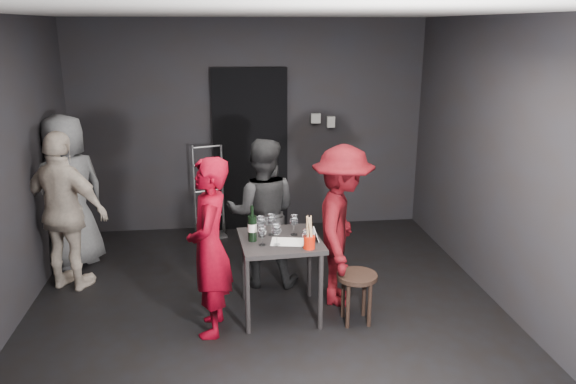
{
  "coord_description": "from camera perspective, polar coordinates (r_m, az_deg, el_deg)",
  "views": [
    {
      "loc": [
        -0.36,
        -4.65,
        2.6
      ],
      "look_at": [
        0.23,
        0.25,
        1.13
      ],
      "focal_mm": 35.0,
      "sensor_mm": 36.0,
      "label": 1
    }
  ],
  "objects": [
    {
      "name": "wallbox_lower",
      "position": [
        7.34,
        4.38,
        7.12
      ],
      "size": [
        0.1,
        0.06,
        0.14
      ],
      "primitive_type": "cube",
      "color": "#B7B7B2",
      "rests_on": "wall_back"
    },
    {
      "name": "server_red",
      "position": [
        4.83,
        -7.99,
        -5.21
      ],
      "size": [
        0.43,
        0.63,
        1.64
      ],
      "primitive_type": "imported",
      "rotation": [
        0.0,
        0.0,
        -1.64
      ],
      "color": "maroon",
      "rests_on": "floor"
    },
    {
      "name": "breadstick_cup",
      "position": [
        4.82,
        2.18,
        -4.19
      ],
      "size": [
        0.1,
        0.1,
        0.31
      ],
      "rotation": [
        0.0,
        0.0,
        0.14
      ],
      "color": "red",
      "rests_on": "tasting_table"
    },
    {
      "name": "wine_glass_b",
      "position": [
        5.11,
        -2.71,
        -3.41
      ],
      "size": [
        0.1,
        0.1,
        0.21
      ],
      "primitive_type": null,
      "rotation": [
        0.0,
        0.0,
        -0.27
      ],
      "color": "white",
      "rests_on": "tasting_table"
    },
    {
      "name": "woman_black",
      "position": [
        5.72,
        -2.62,
        -1.95
      ],
      "size": [
        0.82,
        0.53,
        1.57
      ],
      "primitive_type": "imported",
      "rotation": [
        0.0,
        0.0,
        2.98
      ],
      "color": "black",
      "rests_on": "floor"
    },
    {
      "name": "bystander_grey",
      "position": [
        6.54,
        -21.5,
        0.98
      ],
      "size": [
        1.05,
        1.02,
        1.94
      ],
      "primitive_type": "imported",
      "rotation": [
        0.0,
        0.0,
        3.88
      ],
      "color": "#5D5D5F",
      "rests_on": "floor"
    },
    {
      "name": "stool",
      "position": [
        5.13,
        7.01,
        -9.21
      ],
      "size": [
        0.36,
        0.36,
        0.47
      ],
      "rotation": [
        0.0,
        0.0,
        0.21
      ],
      "color": "#311F14",
      "rests_on": "floor"
    },
    {
      "name": "wine_glass_e",
      "position": [
        4.86,
        1.82,
        -4.64
      ],
      "size": [
        0.09,
        0.09,
        0.19
      ],
      "primitive_type": null,
      "rotation": [
        0.0,
        0.0,
        -0.35
      ],
      "color": "white",
      "rests_on": "tasting_table"
    },
    {
      "name": "hand_truck",
      "position": [
        7.26,
        -7.96,
        -2.76
      ],
      "size": [
        0.39,
        0.34,
        1.17
      ],
      "rotation": [
        0.0,
        0.0,
        0.31
      ],
      "color": "#B2B2B7",
      "rests_on": "floor"
    },
    {
      "name": "wine_glass_c",
      "position": [
        5.14,
        -1.68,
        -3.22
      ],
      "size": [
        0.11,
        0.11,
        0.22
      ],
      "primitive_type": null,
      "rotation": [
        0.0,
        0.0,
        0.33
      ],
      "color": "white",
      "rests_on": "tasting_table"
    },
    {
      "name": "bystander_cream",
      "position": [
        5.99,
        -21.78,
        -1.25
      ],
      "size": [
        1.15,
        0.88,
        1.78
      ],
      "primitive_type": "imported",
      "rotation": [
        0.0,
        0.0,
        2.73
      ],
      "color": "beige",
      "rests_on": "floor"
    },
    {
      "name": "floor",
      "position": [
        5.34,
        -2.13,
        -12.56
      ],
      "size": [
        4.5,
        5.0,
        0.02
      ],
      "primitive_type": "cube",
      "color": "black",
      "rests_on": "ground"
    },
    {
      "name": "doorway",
      "position": [
        7.27,
        -3.84,
        4.22
      ],
      "size": [
        0.95,
        0.1,
        2.1
      ],
      "primitive_type": "cube",
      "color": "black",
      "rests_on": "ground"
    },
    {
      "name": "tasting_mat",
      "position": [
        5.01,
        0.03,
        -5.09
      ],
      "size": [
        0.34,
        0.26,
        0.0
      ],
      "primitive_type": "cube",
      "rotation": [
        0.0,
        0.0,
        -0.19
      ],
      "color": "white",
      "rests_on": "tasting_table"
    },
    {
      "name": "wine_glass_a",
      "position": [
        4.91,
        -2.64,
        -4.31
      ],
      "size": [
        0.09,
        0.09,
        0.2
      ],
      "primitive_type": null,
      "rotation": [
        0.0,
        0.0,
        -0.27
      ],
      "color": "white",
      "rests_on": "tasting_table"
    },
    {
      "name": "man_maroon",
      "position": [
        5.33,
        5.5,
        -3.19
      ],
      "size": [
        0.74,
        1.13,
        1.61
      ],
      "primitive_type": "imported",
      "rotation": [
        0.0,
        0.0,
        1.3
      ],
      "color": "#53090E",
      "rests_on": "floor"
    },
    {
      "name": "tasting_table",
      "position": [
        5.12,
        -0.79,
        -5.8
      ],
      "size": [
        0.72,
        0.72,
        0.75
      ],
      "rotation": [
        0.0,
        0.0,
        0.07
      ],
      "color": "black",
      "rests_on": "floor"
    },
    {
      "name": "wine_glass_f",
      "position": [
        5.14,
        0.61,
        -3.26
      ],
      "size": [
        0.09,
        0.09,
        0.21
      ],
      "primitive_type": null,
      "rotation": [
        0.0,
        0.0,
        -0.14
      ],
      "color": "white",
      "rests_on": "tasting_table"
    },
    {
      "name": "wall_front",
      "position": [
        2.52,
        2.44,
        -13.21
      ],
      "size": [
        4.5,
        0.04,
        2.7
      ],
      "primitive_type": "cube",
      "color": "black",
      "rests_on": "ground"
    },
    {
      "name": "ceiling",
      "position": [
        4.67,
        -2.5,
        17.79
      ],
      "size": [
        4.5,
        5.0,
        0.02
      ],
      "primitive_type": "cube",
      "color": "silver",
      "rests_on": "ground"
    },
    {
      "name": "wine_glass_d",
      "position": [
        4.91,
        -1.15,
        -4.21
      ],
      "size": [
        0.1,
        0.1,
        0.22
      ],
      "primitive_type": null,
      "rotation": [
        0.0,
        0.0,
        0.3
      ],
      "color": "white",
      "rests_on": "tasting_table"
    },
    {
      "name": "reserved_card",
      "position": [
        5.03,
        2.51,
        -4.35
      ],
      "size": [
        0.1,
        0.15,
        0.11
      ],
      "primitive_type": null,
      "rotation": [
        0.0,
        0.0,
        -0.05
      ],
      "color": "white",
      "rests_on": "tasting_table"
    },
    {
      "name": "wall_back",
      "position": [
        7.27,
        -3.91,
        6.63
      ],
      "size": [
        4.5,
        0.04,
        2.7
      ],
      "primitive_type": "cube",
      "color": "black",
      "rests_on": "ground"
    },
    {
      "name": "wall_right",
      "position": [
        5.48,
        21.86,
        2.18
      ],
      "size": [
        0.04,
        5.0,
        2.7
      ],
      "primitive_type": "cube",
      "color": "black",
      "rests_on": "ground"
    },
    {
      "name": "wallbox_upper",
      "position": [
        7.3,
        2.83,
        7.48
      ],
      "size": [
        0.12,
        0.06,
        0.12
      ],
      "primitive_type": "cube",
      "color": "#B7B7B2",
      "rests_on": "wall_back"
    },
    {
      "name": "wine_bottle",
      "position": [
        5.0,
        -3.65,
        -3.62
      ],
      "size": [
        0.08,
        0.08,
        0.33
      ],
      "rotation": [
        0.0,
        0.0,
        -0.14
      ],
      "color": "black",
      "rests_on": "tasting_table"
    }
  ]
}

